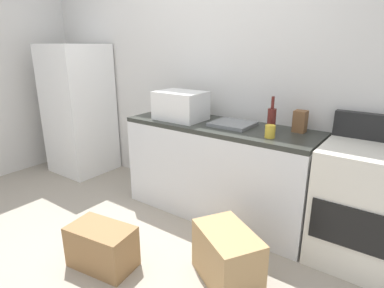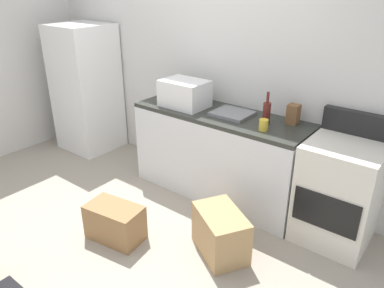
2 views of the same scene
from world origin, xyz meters
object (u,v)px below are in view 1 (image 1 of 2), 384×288
stove_oven (359,204)px  refrigerator (79,110)px  coffee_mug (270,131)px  knife_block (300,121)px  microwave (181,106)px  cardboard_box_small (227,256)px  cardboard_box_large (102,247)px  wine_bottle (272,119)px

stove_oven → refrigerator: bearing=-179.0°
coffee_mug → knife_block: size_ratio=0.56×
stove_oven → microwave: 1.73m
refrigerator → cardboard_box_small: 2.77m
knife_block → cardboard_box_large: (-0.95, -1.36, -0.83)m
stove_oven → cardboard_box_small: size_ratio=2.19×
cardboard_box_small → wine_bottle: bearing=94.8°
microwave → knife_block: microwave is taller
stove_oven → wine_bottle: (-0.73, 0.01, 0.54)m
cardboard_box_large → cardboard_box_small: 0.93m
refrigerator → microwave: bearing=0.0°
knife_block → cardboard_box_small: bearing=-97.2°
refrigerator → microwave: refrigerator is taller
wine_bottle → coffee_mug: 0.17m
wine_bottle → refrigerator: bearing=-178.6°
wine_bottle → cardboard_box_small: size_ratio=0.60×
knife_block → cardboard_box_small: knife_block is taller
stove_oven → knife_block: bearing=163.7°
coffee_mug → microwave: bearing=174.5°
microwave → cardboard_box_small: (0.97, -0.73, -0.84)m
wine_bottle → knife_block: bearing=39.7°
knife_block → cardboard_box_small: (-0.12, -0.95, -0.80)m
wine_bottle → coffee_mug: wine_bottle is taller
refrigerator → knife_block: bearing=4.5°
coffee_mug → wine_bottle: bearing=110.3°
refrigerator → coffee_mug: 2.60m
coffee_mug → refrigerator: bearing=178.0°
wine_bottle → cardboard_box_small: (0.07, -0.79, -0.82)m
refrigerator → wine_bottle: size_ratio=5.35×
coffee_mug → cardboard_box_large: (-0.82, -1.05, -0.79)m
cardboard_box_large → wine_bottle: bearing=57.6°
cardboard_box_large → coffee_mug: bearing=52.0°
knife_block → cardboard_box_large: 1.85m
wine_bottle → cardboard_box_small: bearing=-85.2°
wine_bottle → knife_block: (0.19, 0.16, -0.02)m
microwave → wine_bottle: bearing=3.8°
knife_block → cardboard_box_small: 1.24m
refrigerator → cardboard_box_large: (1.77, -1.14, -0.64)m
stove_oven → cardboard_box_small: (-0.67, -0.79, -0.27)m
refrigerator → coffee_mug: (2.59, -0.09, 0.15)m
microwave → coffee_mug: size_ratio=4.60×
stove_oven → cardboard_box_small: bearing=-130.3°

